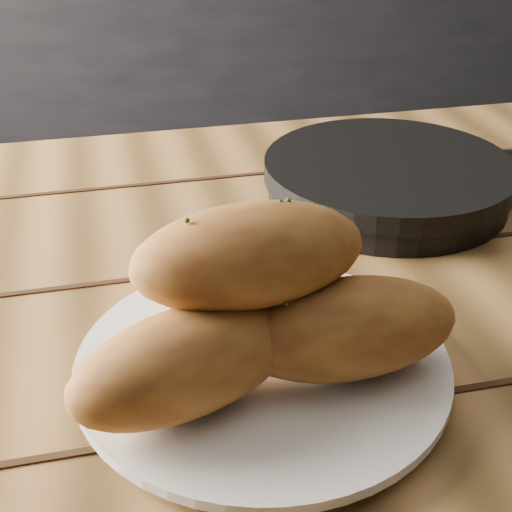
{
  "coord_description": "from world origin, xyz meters",
  "views": [
    {
      "loc": [
        -0.75,
        -1.07,
        1.09
      ],
      "look_at": [
        -0.65,
        -0.66,
        0.84
      ],
      "focal_mm": 50.0,
      "sensor_mm": 36.0,
      "label": 1
    }
  ],
  "objects_px": {
    "plate": "(262,365)",
    "bread_rolls": "(256,304)",
    "skillet": "(390,179)",
    "table": "(399,397)"
  },
  "relations": [
    {
      "from": "plate",
      "to": "bread_rolls",
      "type": "height_order",
      "value": "bread_rolls"
    },
    {
      "from": "table",
      "to": "skillet",
      "type": "height_order",
      "value": "skillet"
    },
    {
      "from": "table",
      "to": "plate",
      "type": "relative_size",
      "value": 5.58
    },
    {
      "from": "plate",
      "to": "skillet",
      "type": "bearing_deg",
      "value": 51.77
    },
    {
      "from": "bread_rolls",
      "to": "skillet",
      "type": "bearing_deg",
      "value": 51.37
    },
    {
      "from": "table",
      "to": "plate",
      "type": "bearing_deg",
      "value": -159.33
    },
    {
      "from": "bread_rolls",
      "to": "plate",
      "type": "bearing_deg",
      "value": 30.96
    },
    {
      "from": "plate",
      "to": "skillet",
      "type": "distance_m",
      "value": 0.33
    },
    {
      "from": "table",
      "to": "skillet",
      "type": "xyz_separation_m",
      "value": [
        0.06,
        0.2,
        0.12
      ]
    },
    {
      "from": "table",
      "to": "skillet",
      "type": "bearing_deg",
      "value": 72.98
    }
  ]
}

